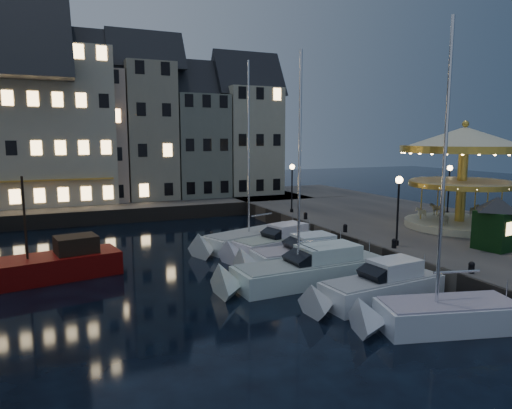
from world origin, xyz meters
name	(u,v)px	position (x,y,z in m)	size (l,w,h in m)	color
ground	(299,286)	(0.00, 0.00, 0.00)	(160.00, 160.00, 0.00)	black
quay_east	(423,231)	(14.00, 6.00, 0.65)	(16.00, 56.00, 1.30)	#474442
quay_north	(96,208)	(-8.00, 28.00, 0.65)	(44.00, 12.00, 1.30)	#474442
quaywall_e	(333,240)	(6.00, 6.00, 0.65)	(0.15, 44.00, 1.30)	#47423A
quaywall_n	(125,216)	(-6.00, 22.00, 0.65)	(48.00, 0.15, 1.30)	#47423A
streetlamp_b	(398,201)	(7.20, 1.00, 4.02)	(0.44, 0.44, 4.17)	black
streetlamp_c	(292,181)	(7.20, 14.50, 4.02)	(0.44, 0.44, 4.17)	black
streetlamp_d	(449,183)	(18.50, 8.00, 4.02)	(0.44, 0.44, 4.17)	black
bollard_a	(472,267)	(6.60, -5.00, 1.60)	(0.30, 0.30, 0.57)	black
bollard_b	(394,243)	(6.60, 0.50, 1.60)	(0.30, 0.30, 0.57)	black
bollard_c	(345,228)	(6.60, 5.50, 1.60)	(0.30, 0.30, 0.57)	black
bollard_d	(306,215)	(6.60, 11.00, 1.60)	(0.30, 0.30, 0.57)	black
townhouse_nb	(25,132)	(-14.05, 30.00, 8.28)	(6.16, 8.00, 13.80)	tan
townhouse_nc	(91,128)	(-8.00, 30.00, 8.78)	(6.82, 8.00, 14.80)	tan
townhouse_nd	(147,123)	(-2.25, 30.00, 9.28)	(5.50, 8.00, 15.80)	gray
townhouse_ne	(197,137)	(3.20, 30.00, 7.78)	(6.16, 8.00, 12.80)	slate
townhouse_nf	(246,133)	(9.25, 30.00, 8.28)	(6.82, 8.00, 13.80)	#A9A68E
hotel_corner	(25,117)	(-14.00, 30.00, 9.78)	(17.60, 9.00, 16.80)	beige
motorboat_a	(435,317)	(2.40, -7.03, 0.54)	(6.75, 3.67, 11.14)	silver
motorboat_b	(376,290)	(2.11, -3.60, 0.64)	(7.26, 2.60, 2.15)	silver
motorboat_c	(306,271)	(0.54, 0.26, 0.68)	(9.69, 2.92, 12.87)	silver
motorboat_d	(296,257)	(1.50, 3.07, 0.64)	(7.08, 2.37, 2.15)	silver
motorboat_e	(274,245)	(1.65, 6.42, 0.64)	(7.46, 3.82, 2.15)	silver
motorboat_f	(251,240)	(1.06, 8.96, 0.53)	(9.25, 5.29, 12.46)	silver
red_fishing_boat	(52,266)	(-11.88, 6.52, 0.70)	(7.77, 3.86, 5.93)	#670806
carousel	(463,158)	(15.16, 3.66, 6.32)	(8.71, 8.71, 7.62)	beige
ticket_kiosk	(497,214)	(11.72, -2.08, 3.38)	(2.98, 2.98, 3.50)	black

